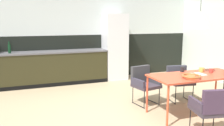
% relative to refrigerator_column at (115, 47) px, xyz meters
% --- Properties ---
extents(ground_plane, '(9.10, 9.10, 0.00)m').
position_rel_refrigerator_column_xyz_m(ground_plane, '(-0.71, -3.08, -0.97)').
color(ground_plane, tan).
extents(back_wall_splashback_dark, '(7.00, 0.12, 1.33)m').
position_rel_refrigerator_column_xyz_m(back_wall_splashback_dark, '(-0.71, 0.36, -0.31)').
color(back_wall_splashback_dark, black).
rests_on(back_wall_splashback_dark, ground).
extents(back_wall_panel_upper, '(7.00, 0.12, 1.33)m').
position_rel_refrigerator_column_xyz_m(back_wall_panel_upper, '(-0.71, 0.36, 1.02)').
color(back_wall_panel_upper, silver).
rests_on(back_wall_panel_upper, back_wall_splashback_dark).
extents(kitchen_counter, '(3.75, 0.63, 0.92)m').
position_rel_refrigerator_column_xyz_m(kitchen_counter, '(-2.20, -0.00, -0.51)').
color(kitchen_counter, '#302D17').
rests_on(kitchen_counter, ground).
extents(refrigerator_column, '(0.65, 0.60, 1.94)m').
position_rel_refrigerator_column_xyz_m(refrigerator_column, '(0.00, 0.00, 0.00)').
color(refrigerator_column, silver).
rests_on(refrigerator_column, ground).
extents(dining_table, '(1.73, 0.76, 0.74)m').
position_rel_refrigerator_column_xyz_m(dining_table, '(0.44, -3.07, -0.27)').
color(dining_table, '#D74B2E').
rests_on(dining_table, ground).
extents(armchair_by_stool, '(0.56, 0.55, 0.79)m').
position_rel_refrigerator_column_xyz_m(armchair_by_stool, '(-0.20, -2.24, -0.48)').
color(armchair_by_stool, '#3B323B').
rests_on(armchair_by_stool, ground).
extents(armchair_head_of_table, '(0.57, 0.56, 0.78)m').
position_rel_refrigerator_column_xyz_m(armchair_head_of_table, '(0.03, -3.94, -0.47)').
color(armchair_head_of_table, '#3B323B').
rests_on(armchair_head_of_table, ground).
extents(armchair_facing_counter, '(0.54, 0.53, 0.75)m').
position_rel_refrigerator_column_xyz_m(armchair_facing_counter, '(0.62, -2.33, -0.47)').
color(armchair_facing_counter, '#3B323B').
rests_on(armchair_facing_counter, ground).
extents(fruit_bowl, '(0.32, 0.32, 0.06)m').
position_rel_refrigerator_column_xyz_m(fruit_bowl, '(0.17, -3.27, -0.19)').
color(fruit_bowl, '#B2662D').
rests_on(fruit_bowl, dining_table).
extents(open_book, '(0.29, 0.24, 0.02)m').
position_rel_refrigerator_column_xyz_m(open_book, '(0.45, -3.07, -0.22)').
color(open_book, white).
rests_on(open_book, dining_table).
extents(mug_glass_clear, '(0.13, 0.09, 0.09)m').
position_rel_refrigerator_column_xyz_m(mug_glass_clear, '(0.71, -2.89, -0.18)').
color(mug_glass_clear, gold).
rests_on(mug_glass_clear, dining_table).
extents(mug_tall_blue, '(0.11, 0.07, 0.08)m').
position_rel_refrigerator_column_xyz_m(mug_tall_blue, '(0.81, -3.04, -0.18)').
color(mug_tall_blue, '#B23D33').
rests_on(mug_tall_blue, dining_table).
extents(mug_dark_espresso, '(0.12, 0.07, 0.10)m').
position_rel_refrigerator_column_xyz_m(mug_dark_espresso, '(0.36, -2.77, -0.18)').
color(mug_dark_espresso, black).
rests_on(mug_dark_espresso, dining_table).
extents(bottle_wine_green, '(0.07, 0.07, 0.30)m').
position_rel_refrigerator_column_xyz_m(bottle_wine_green, '(-2.89, -0.07, 0.07)').
color(bottle_wine_green, '#0F3319').
rests_on(bottle_wine_green, kitchen_counter).
extents(pendant_lamp_over_table_near, '(0.32, 0.32, 1.01)m').
position_rel_refrigerator_column_xyz_m(pendant_lamp_over_table_near, '(0.44, -3.07, 0.77)').
color(pendant_lamp_over_table_near, black).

